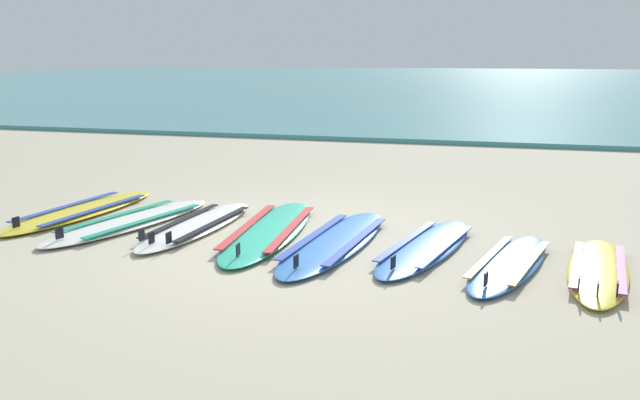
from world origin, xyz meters
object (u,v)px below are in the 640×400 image
Objects in this scene: surfboard_4 at (335,241)px; surfboard_1 at (131,221)px; surfboard_3 at (269,230)px; surfboard_6 at (509,263)px; surfboard_5 at (426,247)px; surfboard_7 at (598,270)px; surfboard_2 at (197,225)px; surfboard_0 at (81,211)px.

surfboard_1 is at bearing 175.74° from surfboard_4.
surfboard_1 is 1.58m from surfboard_3.
surfboard_6 is at bearing -9.03° from surfboard_4.
surfboard_6 is at bearing -22.05° from surfboard_5.
surfboard_3 is at bearing 1.91° from surfboard_1.
surfboard_2 is at bearing 173.21° from surfboard_7.
surfboard_6 is (1.64, -0.26, 0.00)m from surfboard_4.
surfboard_3 is 1.30× the size of surfboard_6.
surfboard_2 is at bearing -178.71° from surfboard_3.
surfboard_7 is (2.36, -0.26, 0.00)m from surfboard_4.
surfboard_2 is 3.96m from surfboard_7.
surfboard_1 is at bearing -18.34° from surfboard_0.
surfboard_0 is at bearing 172.00° from surfboard_4.
surfboard_7 is at bearing -8.85° from surfboard_3.
surfboard_4 is 0.88m from surfboard_5.
surfboard_7 is at bearing -6.27° from surfboard_4.
surfboard_2 is at bearing 176.22° from surfboard_5.
surfboard_1 is 1.10× the size of surfboard_2.
surfboard_6 is 1.01× the size of surfboard_7.
surfboard_3 is 3.16m from surfboard_7.
surfboard_0 is 0.99× the size of surfboard_1.
surfboard_2 is 0.81m from surfboard_3.
surfboard_7 is (5.51, -0.70, 0.00)m from surfboard_0.
surfboard_1 is 2.34m from surfboard_4.
surfboard_4 is at bearing -7.59° from surfboard_2.
surfboard_1 is 1.22× the size of surfboard_6.
surfboard_1 and surfboard_2 have the same top height.
surfboard_3 and surfboard_5 have the same top height.
surfboard_6 is at bearing -8.33° from surfboard_2.
surfboard_0 is at bearing 171.59° from surfboard_2.
surfboard_4 is (2.34, -0.17, -0.00)m from surfboard_1.
surfboard_3 is (1.58, 0.05, -0.00)m from surfboard_1.
surfboard_1 is 0.97× the size of surfboard_4.
surfboard_0 is at bearing 161.66° from surfboard_1.
surfboard_3 is at bearing 168.51° from surfboard_6.
surfboard_1 is 1.23× the size of surfboard_7.
surfboard_1 and surfboard_7 have the same top height.
surfboard_2 is 1.12× the size of surfboard_7.
surfboard_5 is (3.22, -0.13, 0.00)m from surfboard_1.
surfboard_2 is 0.88× the size of surfboard_4.
surfboard_5 and surfboard_7 have the same top height.
surfboard_0 is 1.10× the size of surfboard_5.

